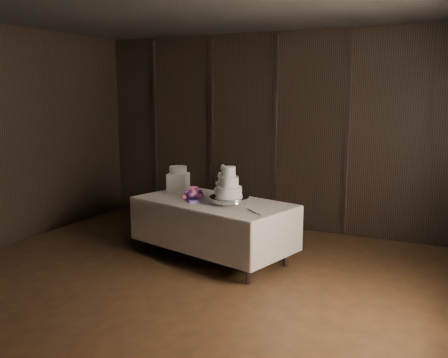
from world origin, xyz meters
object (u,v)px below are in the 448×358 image
display_table (213,227)px  wedding_cake (227,185)px  small_cake (178,170)px  bouquet (193,194)px  cake_stand (229,200)px  box_pedestal (178,182)px

display_table → wedding_cake: wedding_cake is taller
small_cake → bouquet: bearing=-40.5°
cake_stand → box_pedestal: size_ratio=1.86×
small_cake → wedding_cake: bearing=-23.9°
cake_stand → wedding_cake: (-0.03, -0.02, 0.19)m
cake_stand → small_cake: (-0.96, 0.40, 0.25)m
wedding_cake → display_table: bearing=143.0°
wedding_cake → bouquet: size_ratio=0.91×
cake_stand → small_cake: small_cake is taller
wedding_cake → bouquet: wedding_cake is taller
bouquet → display_table: bearing=7.6°
cake_stand → box_pedestal: 1.04m
box_pedestal → small_cake: bearing=0.0°
display_table → wedding_cake: bearing=-5.1°
display_table → box_pedestal: box_pedestal is taller
bouquet → small_cake: (-0.44, 0.37, 0.23)m
cake_stand → bouquet: bouquet is taller
display_table → box_pedestal: size_ratio=8.41×
display_table → wedding_cake: size_ratio=5.89×
bouquet → box_pedestal: (-0.44, 0.37, 0.06)m
wedding_cake → bouquet: 0.53m
wedding_cake → small_cake: (-0.93, 0.42, 0.06)m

